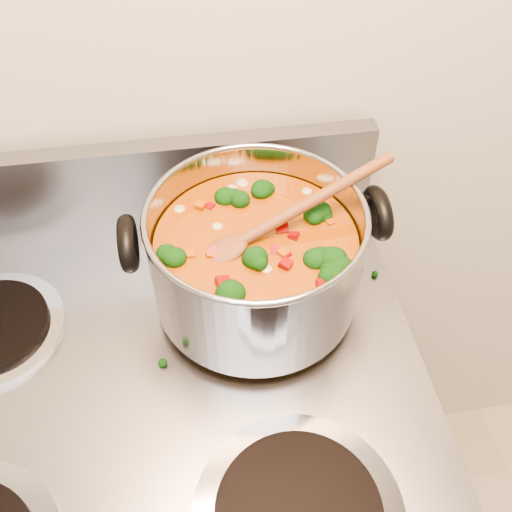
# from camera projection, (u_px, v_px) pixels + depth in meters

# --- Properties ---
(stockpot) EXTENTS (0.33, 0.27, 0.16)m
(stockpot) POSITION_uv_depth(u_px,v_px,m) (256.00, 258.00, 0.73)
(stockpot) COLOR #A8A8B0
(stockpot) RESTS_ON electric_range
(wooden_spoon) EXTENTS (0.27, 0.11, 0.09)m
(wooden_spoon) POSITION_uv_depth(u_px,v_px,m) (267.00, 227.00, 0.70)
(wooden_spoon) COLOR brown
(wooden_spoon) RESTS_ON stockpot
(cooktop_crumbs) EXTENTS (0.18, 0.38, 0.01)m
(cooktop_crumbs) POSITION_uv_depth(u_px,v_px,m) (222.00, 370.00, 0.71)
(cooktop_crumbs) COLOR black
(cooktop_crumbs) RESTS_ON electric_range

